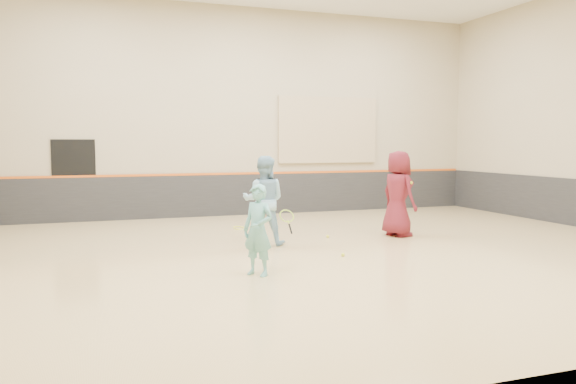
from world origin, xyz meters
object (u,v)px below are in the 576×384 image
object	(u,v)px
instructor	(264,200)
spare_racket	(240,225)
girl	(258,230)
young_man	(398,194)

from	to	relation	value
instructor	spare_racket	size ratio (longest dim) A/B	2.52
girl	young_man	distance (m)	4.83
young_man	spare_racket	xyz separation A→B (m)	(-3.12, 2.23, -0.89)
girl	spare_racket	bearing A→B (deg)	130.18
girl	spare_racket	distance (m)	4.98
young_man	girl	bearing A→B (deg)	110.81
young_man	spare_racket	bearing A→B (deg)	42.37
girl	spare_racket	world-z (taller)	girl
young_man	spare_racket	world-z (taller)	young_man
girl	young_man	size ratio (longest dim) A/B	0.76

